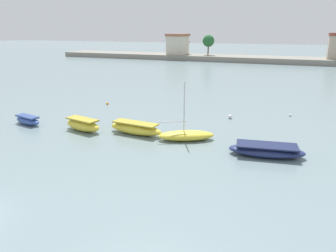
% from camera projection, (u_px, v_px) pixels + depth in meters
% --- Properties ---
extents(moored_boat_1, '(3.46, 1.74, 0.86)m').
position_uv_depth(moored_boat_1, '(28.00, 120.00, 31.10)').
color(moored_boat_1, '#3856A8').
rests_on(moored_boat_1, ground).
extents(moored_boat_2, '(4.19, 2.21, 1.16)m').
position_uv_depth(moored_boat_2, '(83.00, 125.00, 29.09)').
color(moored_boat_2, yellow).
rests_on(moored_boat_2, ground).
extents(moored_boat_3, '(5.27, 1.93, 1.08)m').
position_uv_depth(moored_boat_3, '(136.00, 128.00, 28.18)').
color(moored_boat_3, yellow).
rests_on(moored_boat_3, ground).
extents(moored_boat_4, '(4.94, 3.53, 4.91)m').
position_uv_depth(moored_boat_4, '(186.00, 135.00, 26.69)').
color(moored_boat_4, yellow).
rests_on(moored_boat_4, ground).
extents(moored_boat_5, '(5.69, 2.83, 0.87)m').
position_uv_depth(moored_boat_5, '(266.00, 150.00, 23.36)').
color(moored_boat_5, navy).
rests_on(moored_boat_5, ground).
extents(mooring_buoy_1, '(0.30, 0.30, 0.30)m').
position_uv_depth(mooring_buoy_1, '(107.00, 104.00, 39.19)').
color(mooring_buoy_1, orange).
rests_on(mooring_buoy_1, ground).
extents(mooring_buoy_2, '(0.43, 0.43, 0.43)m').
position_uv_depth(mooring_buoy_2, '(230.00, 117.00, 33.14)').
color(mooring_buoy_2, white).
rests_on(mooring_buoy_2, ground).
extents(mooring_buoy_4, '(0.29, 0.29, 0.29)m').
position_uv_depth(mooring_buoy_4, '(290.00, 115.00, 34.02)').
color(mooring_buoy_4, white).
rests_on(mooring_buoy_4, ground).
extents(distant_shoreline, '(117.39, 10.59, 8.01)m').
position_uv_depth(distant_shoreline, '(252.00, 56.00, 90.17)').
color(distant_shoreline, gray).
rests_on(distant_shoreline, ground).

